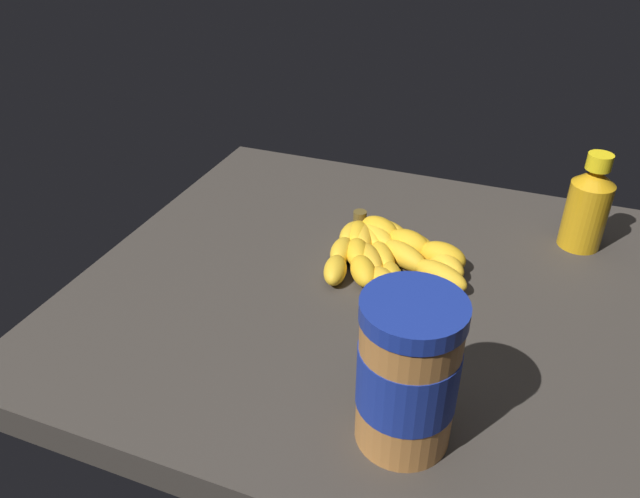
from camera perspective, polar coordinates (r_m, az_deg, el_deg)
ground_plane at (r=83.10cm, az=3.97°, el=-4.19°), size 72.76×69.59×4.19cm
banana_bunch at (r=85.29cm, az=6.29°, el=-0.21°), size 20.15×19.10×3.79cm
peanut_butter_jar at (r=57.23cm, az=8.17°, el=-11.43°), size 9.46×9.46×16.16cm
honey_bottle at (r=93.98cm, az=23.72°, el=3.71°), size 5.92×5.92×14.27cm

